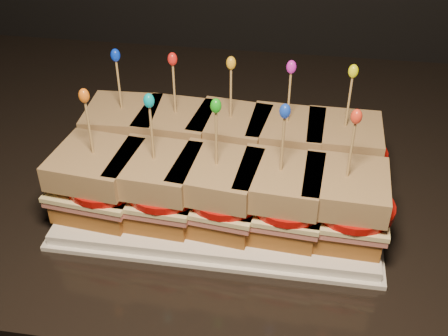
# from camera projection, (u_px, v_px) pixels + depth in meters

# --- Properties ---
(granite_slab) EXTENTS (2.45, 0.75, 0.04)m
(granite_slab) POSITION_uv_depth(u_px,v_px,m) (171.00, 152.00, 0.87)
(granite_slab) COLOR black
(granite_slab) RESTS_ON cabinet
(platter) EXTENTS (0.38, 0.24, 0.02)m
(platter) POSITION_uv_depth(u_px,v_px,m) (224.00, 197.00, 0.73)
(platter) COLOR white
(platter) RESTS_ON granite_slab
(platter_rim) EXTENTS (0.40, 0.25, 0.01)m
(platter_rim) POSITION_uv_depth(u_px,v_px,m) (224.00, 200.00, 0.73)
(platter_rim) COLOR white
(platter_rim) RESTS_ON granite_slab
(sandwich_0_bread_bot) EXTENTS (0.10, 0.10, 0.03)m
(sandwich_0_bread_bot) POSITION_uv_depth(u_px,v_px,m) (127.00, 151.00, 0.78)
(sandwich_0_bread_bot) COLOR brown
(sandwich_0_bread_bot) RESTS_ON platter
(sandwich_0_ham) EXTENTS (0.11, 0.10, 0.01)m
(sandwich_0_ham) POSITION_uv_depth(u_px,v_px,m) (126.00, 140.00, 0.77)
(sandwich_0_ham) COLOR #C65958
(sandwich_0_ham) RESTS_ON sandwich_0_bread_bot
(sandwich_0_cheese) EXTENTS (0.11, 0.10, 0.01)m
(sandwich_0_cheese) POSITION_uv_depth(u_px,v_px,m) (125.00, 136.00, 0.77)
(sandwich_0_cheese) COLOR #F6E9A5
(sandwich_0_cheese) RESTS_ON sandwich_0_ham
(sandwich_0_tomato) EXTENTS (0.09, 0.09, 0.01)m
(sandwich_0_tomato) POSITION_uv_depth(u_px,v_px,m) (132.00, 134.00, 0.76)
(sandwich_0_tomato) COLOR #B20D09
(sandwich_0_tomato) RESTS_ON sandwich_0_cheese
(sandwich_0_bread_top) EXTENTS (0.10, 0.10, 0.03)m
(sandwich_0_bread_top) POSITION_uv_depth(u_px,v_px,m) (123.00, 118.00, 0.75)
(sandwich_0_bread_top) COLOR #5D2A0E
(sandwich_0_bread_top) RESTS_ON sandwich_0_tomato
(sandwich_0_pick) EXTENTS (0.00, 0.00, 0.09)m
(sandwich_0_pick) POSITION_uv_depth(u_px,v_px,m) (119.00, 88.00, 0.72)
(sandwich_0_pick) COLOR tan
(sandwich_0_pick) RESTS_ON sandwich_0_bread_top
(sandwich_0_frill) EXTENTS (0.01, 0.01, 0.02)m
(sandwich_0_frill) POSITION_uv_depth(u_px,v_px,m) (115.00, 55.00, 0.70)
(sandwich_0_frill) COLOR #0930DF
(sandwich_0_frill) RESTS_ON sandwich_0_pick
(sandwich_1_bread_bot) EXTENTS (0.10, 0.10, 0.03)m
(sandwich_1_bread_bot) POSITION_uv_depth(u_px,v_px,m) (178.00, 155.00, 0.77)
(sandwich_1_bread_bot) COLOR brown
(sandwich_1_bread_bot) RESTS_ON platter
(sandwich_1_ham) EXTENTS (0.11, 0.10, 0.01)m
(sandwich_1_ham) POSITION_uv_depth(u_px,v_px,m) (177.00, 145.00, 0.76)
(sandwich_1_ham) COLOR #C65958
(sandwich_1_ham) RESTS_ON sandwich_1_bread_bot
(sandwich_1_cheese) EXTENTS (0.11, 0.11, 0.01)m
(sandwich_1_cheese) POSITION_uv_depth(u_px,v_px,m) (177.00, 141.00, 0.76)
(sandwich_1_cheese) COLOR #F6E9A5
(sandwich_1_cheese) RESTS_ON sandwich_1_ham
(sandwich_1_tomato) EXTENTS (0.09, 0.09, 0.01)m
(sandwich_1_tomato) POSITION_uv_depth(u_px,v_px,m) (185.00, 139.00, 0.75)
(sandwich_1_tomato) COLOR #B20D09
(sandwich_1_tomato) RESTS_ON sandwich_1_cheese
(sandwich_1_bread_top) EXTENTS (0.10, 0.10, 0.03)m
(sandwich_1_bread_top) POSITION_uv_depth(u_px,v_px,m) (176.00, 123.00, 0.74)
(sandwich_1_bread_top) COLOR #5D2A0E
(sandwich_1_bread_top) RESTS_ON sandwich_1_tomato
(sandwich_1_pick) EXTENTS (0.00, 0.00, 0.09)m
(sandwich_1_pick) POSITION_uv_depth(u_px,v_px,m) (174.00, 92.00, 0.72)
(sandwich_1_pick) COLOR tan
(sandwich_1_pick) RESTS_ON sandwich_1_bread_top
(sandwich_1_frill) EXTENTS (0.01, 0.01, 0.02)m
(sandwich_1_frill) POSITION_uv_depth(u_px,v_px,m) (172.00, 59.00, 0.69)
(sandwich_1_frill) COLOR red
(sandwich_1_frill) RESTS_ON sandwich_1_pick
(sandwich_2_bread_bot) EXTENTS (0.10, 0.10, 0.03)m
(sandwich_2_bread_bot) POSITION_uv_depth(u_px,v_px,m) (230.00, 160.00, 0.76)
(sandwich_2_bread_bot) COLOR brown
(sandwich_2_bread_bot) RESTS_ON platter
(sandwich_2_ham) EXTENTS (0.11, 0.11, 0.01)m
(sandwich_2_ham) POSITION_uv_depth(u_px,v_px,m) (230.00, 150.00, 0.75)
(sandwich_2_ham) COLOR #C65958
(sandwich_2_ham) RESTS_ON sandwich_2_bread_bot
(sandwich_2_cheese) EXTENTS (0.11, 0.11, 0.01)m
(sandwich_2_cheese) POSITION_uv_depth(u_px,v_px,m) (230.00, 145.00, 0.75)
(sandwich_2_cheese) COLOR #F6E9A5
(sandwich_2_cheese) RESTS_ON sandwich_2_ham
(sandwich_2_tomato) EXTENTS (0.09, 0.09, 0.01)m
(sandwich_2_tomato) POSITION_uv_depth(u_px,v_px,m) (239.00, 144.00, 0.74)
(sandwich_2_tomato) COLOR #B20D09
(sandwich_2_tomato) RESTS_ON sandwich_2_cheese
(sandwich_2_bread_top) EXTENTS (0.10, 0.10, 0.03)m
(sandwich_2_bread_top) POSITION_uv_depth(u_px,v_px,m) (231.00, 127.00, 0.73)
(sandwich_2_bread_top) COLOR #5D2A0E
(sandwich_2_bread_top) RESTS_ON sandwich_2_tomato
(sandwich_2_pick) EXTENTS (0.00, 0.00, 0.09)m
(sandwich_2_pick) POSITION_uv_depth(u_px,v_px,m) (231.00, 96.00, 0.71)
(sandwich_2_pick) COLOR tan
(sandwich_2_pick) RESTS_ON sandwich_2_bread_top
(sandwich_2_frill) EXTENTS (0.01, 0.01, 0.02)m
(sandwich_2_frill) POSITION_uv_depth(u_px,v_px,m) (231.00, 63.00, 0.68)
(sandwich_2_frill) COLOR gold
(sandwich_2_frill) RESTS_ON sandwich_2_pick
(sandwich_3_bread_bot) EXTENTS (0.10, 0.10, 0.03)m
(sandwich_3_bread_bot) POSITION_uv_depth(u_px,v_px,m) (284.00, 165.00, 0.75)
(sandwich_3_bread_bot) COLOR brown
(sandwich_3_bread_bot) RESTS_ON platter
(sandwich_3_ham) EXTENTS (0.11, 0.10, 0.01)m
(sandwich_3_ham) POSITION_uv_depth(u_px,v_px,m) (285.00, 154.00, 0.74)
(sandwich_3_ham) COLOR #C65958
(sandwich_3_ham) RESTS_ON sandwich_3_bread_bot
(sandwich_3_cheese) EXTENTS (0.11, 0.10, 0.01)m
(sandwich_3_cheese) POSITION_uv_depth(u_px,v_px,m) (285.00, 150.00, 0.74)
(sandwich_3_cheese) COLOR #F6E9A5
(sandwich_3_cheese) RESTS_ON sandwich_3_ham
(sandwich_3_tomato) EXTENTS (0.09, 0.09, 0.01)m
(sandwich_3_tomato) POSITION_uv_depth(u_px,v_px,m) (294.00, 148.00, 0.73)
(sandwich_3_tomato) COLOR #B20D09
(sandwich_3_tomato) RESTS_ON sandwich_3_cheese
(sandwich_3_bread_top) EXTENTS (0.10, 0.10, 0.03)m
(sandwich_3_bread_top) POSITION_uv_depth(u_px,v_px,m) (286.00, 132.00, 0.72)
(sandwich_3_bread_top) COLOR #5D2A0E
(sandwich_3_bread_top) RESTS_ON sandwich_3_tomato
(sandwich_3_pick) EXTENTS (0.00, 0.00, 0.09)m
(sandwich_3_pick) POSITION_uv_depth(u_px,v_px,m) (289.00, 100.00, 0.70)
(sandwich_3_pick) COLOR tan
(sandwich_3_pick) RESTS_ON sandwich_3_bread_top
(sandwich_3_frill) EXTENTS (0.01, 0.01, 0.02)m
(sandwich_3_frill) POSITION_uv_depth(u_px,v_px,m) (291.00, 67.00, 0.67)
(sandwich_3_frill) COLOR #D320C9
(sandwich_3_frill) RESTS_ON sandwich_3_pick
(sandwich_4_bread_bot) EXTENTS (0.09, 0.09, 0.03)m
(sandwich_4_bread_bot) POSITION_uv_depth(u_px,v_px,m) (339.00, 170.00, 0.74)
(sandwich_4_bread_bot) COLOR brown
(sandwich_4_bread_bot) RESTS_ON platter
(sandwich_4_ham) EXTENTS (0.10, 0.10, 0.01)m
(sandwich_4_ham) POSITION_uv_depth(u_px,v_px,m) (341.00, 159.00, 0.73)
(sandwich_4_ham) COLOR #C65958
(sandwich_4_ham) RESTS_ON sandwich_4_bread_bot
(sandwich_4_cheese) EXTENTS (0.10, 0.10, 0.01)m
(sandwich_4_cheese) POSITION_uv_depth(u_px,v_px,m) (341.00, 155.00, 0.73)
(sandwich_4_cheese) COLOR #F6E9A5
(sandwich_4_cheese) RESTS_ON sandwich_4_ham
(sandwich_4_tomato) EXTENTS (0.09, 0.09, 0.01)m
(sandwich_4_tomato) POSITION_uv_depth(u_px,v_px,m) (351.00, 153.00, 0.72)
(sandwich_4_tomato) COLOR #B20D09
(sandwich_4_tomato) RESTS_ON sandwich_4_cheese
(sandwich_4_bread_top) EXTENTS (0.09, 0.09, 0.03)m
(sandwich_4_bread_top) POSITION_uv_depth(u_px,v_px,m) (344.00, 137.00, 0.71)
(sandwich_4_bread_top) COLOR #5D2A0E
(sandwich_4_bread_top) RESTS_ON sandwich_4_tomato
(sandwich_4_pick) EXTENTS (0.00, 0.00, 0.09)m
(sandwich_4_pick) POSITION_uv_depth(u_px,v_px,m) (348.00, 105.00, 0.69)
(sandwich_4_pick) COLOR tan
(sandwich_4_pick) RESTS_ON sandwich_4_bread_top
(sandwich_4_frill) EXTENTS (0.01, 0.01, 0.02)m
(sandwich_4_frill) POSITION_uv_depth(u_px,v_px,m) (353.00, 71.00, 0.66)
(sandwich_4_frill) COLOR #F2F90D
(sandwich_4_frill) RESTS_ON sandwich_4_pick
(sandwich_5_bread_bot) EXTENTS (0.10, 0.10, 0.03)m
(sandwich_5_bread_bot) POSITION_uv_depth(u_px,v_px,m) (101.00, 198.00, 0.69)
(sandwich_5_bread_bot) COLOR brown
(sandwich_5_bread_bot) RESTS_ON platter
(sandwich_5_ham) EXTENTS (0.11, 0.11, 0.01)m
(sandwich_5_ham) POSITION_uv_depth(u_px,v_px,m) (99.00, 188.00, 0.68)
(sandwich_5_ham) COLOR #C65958
(sandwich_5_ham) RESTS_ON sandwich_5_bread_bot
(sandwich_5_cheese) EXTENTS (0.11, 0.11, 0.01)m
(sandwich_5_cheese) POSITION_uv_depth(u_px,v_px,m) (98.00, 183.00, 0.68)
(sandwich_5_cheese) COLOR #F6E9A5
(sandwich_5_cheese) RESTS_ON sandwich_5_ham
(sandwich_5_tomato) EXTENTS (0.09, 0.09, 0.01)m
(sandwich_5_tomato) POSITION_uv_depth(u_px,v_px,m) (105.00, 182.00, 0.67)
(sandwich_5_tomato) COLOR #B20D09
(sandwich_5_tomato) RESTS_ON sandwich_5_cheese
(sandwich_5_bread_top) EXTENTS (0.10, 0.10, 0.03)m
(sandwich_5_bread_top) POSITION_uv_depth(u_px,v_px,m) (95.00, 164.00, 0.66)
(sandwich_5_bread_top) COLOR #5D2A0E
(sandwich_5_bread_top) RESTS_ON sandwich_5_tomato
(sandwich_5_pick) EXTENTS (0.00, 0.00, 0.09)m
(sandwich_5_pick) POSITION_uv_depth(u_px,v_px,m) (90.00, 131.00, 0.64)
(sandwich_5_pick) COLOR tan
(sandwich_5_pick) RESTS_ON sandwich_5_bread_top
(sandwich_5_frill) EXTENTS (0.01, 0.01, 0.02)m
(sandwich_5_frill) POSITION_uv_depth(u_px,v_px,m) (84.00, 96.00, 0.61)
(sandwich_5_frill) COLOR orange
(sandwich_5_frill) RESTS_ON sandwich_5_pick
(sandwich_6_bread_bot) EXTENTS (0.10, 0.10, 0.03)m
(sandwich_6_bread_bot) POSITION_uv_depth(u_px,v_px,m) (158.00, 204.00, 0.68)
(sandwich_6_bread_bot) COLOR brown
(sandwich_6_bread_bot) RESTS_ON platter
(sandwich_6_ham) EXTENTS (0.11, 0.10, 0.01)m
(sandwich_6_ham) POSITION_uv_depth(u_px,v_px,m) (157.00, 193.00, 0.67)
(sandwich_6_ham) COLOR #C65958
(sandwich_6_ham) RESTS_ON sandwich_6_bread_bot
(sandwich_6_cheese) EXTENTS (0.11, 0.11, 0.01)m
(sandwich_6_cheese) POSITION_uv_depth(u_px,v_px,m) (157.00, 189.00, 0.67)
(sandwich_6_cheese) COLOR #F6E9A5
(sandwich_6_cheese) RESTS_ON sandwich_6_ham
(sandwich_6_tomato) EXTENTS (0.09, 0.09, 0.01)m
(sandwich_6_tomato) POSITION_uv_depth(u_px,v_px,m) (165.00, 188.00, 0.66)
(sandwich_6_tomato) COLOR #B20D09
(sandwich_6_tomato) RESTS_ON sandwich_6_cheese
(sandwich_6_bread_top) EXTENTS (0.10, 0.10, 0.03)m
(sandwich_6_bread_top) POSITION_uv_depth(u_px,v_px,m) (155.00, 170.00, 0.65)
(sandwich_6_bread_top) COLOR #5D2A0E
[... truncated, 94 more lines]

